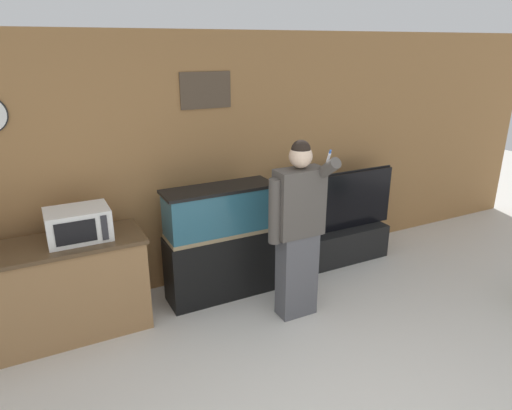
{
  "coord_description": "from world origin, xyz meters",
  "views": [
    {
      "loc": [
        -1.47,
        -1.5,
        2.48
      ],
      "look_at": [
        0.36,
        2.06,
        1.05
      ],
      "focal_mm": 32.0,
      "sensor_mm": 36.0,
      "label": 1
    }
  ],
  "objects_px": {
    "microwave": "(78,224)",
    "aquarium_on_stand": "(220,243)",
    "tv_on_stand": "(339,235)",
    "person_standing": "(298,229)",
    "counter_island": "(47,293)"
  },
  "relations": [
    {
      "from": "aquarium_on_stand",
      "to": "person_standing",
      "type": "relative_size",
      "value": 0.69
    },
    {
      "from": "tv_on_stand",
      "to": "counter_island",
      "type": "bearing_deg",
      "value": -178.28
    },
    {
      "from": "tv_on_stand",
      "to": "person_standing",
      "type": "bearing_deg",
      "value": -144.98
    },
    {
      "from": "aquarium_on_stand",
      "to": "person_standing",
      "type": "height_order",
      "value": "person_standing"
    },
    {
      "from": "tv_on_stand",
      "to": "person_standing",
      "type": "height_order",
      "value": "person_standing"
    },
    {
      "from": "counter_island",
      "to": "person_standing",
      "type": "height_order",
      "value": "person_standing"
    },
    {
      "from": "aquarium_on_stand",
      "to": "person_standing",
      "type": "bearing_deg",
      "value": -52.75
    },
    {
      "from": "microwave",
      "to": "person_standing",
      "type": "relative_size",
      "value": 0.3
    },
    {
      "from": "microwave",
      "to": "aquarium_on_stand",
      "type": "xyz_separation_m",
      "value": [
        1.29,
        -0.01,
        -0.44
      ]
    },
    {
      "from": "microwave",
      "to": "person_standing",
      "type": "xyz_separation_m",
      "value": [
        1.79,
        -0.66,
        -0.14
      ]
    },
    {
      "from": "microwave",
      "to": "tv_on_stand",
      "type": "xyz_separation_m",
      "value": [
        2.86,
        0.09,
        -0.7
      ]
    },
    {
      "from": "aquarium_on_stand",
      "to": "person_standing",
      "type": "distance_m",
      "value": 0.87
    },
    {
      "from": "counter_island",
      "to": "tv_on_stand",
      "type": "relative_size",
      "value": 1.17
    },
    {
      "from": "microwave",
      "to": "tv_on_stand",
      "type": "bearing_deg",
      "value": 1.85
    },
    {
      "from": "counter_island",
      "to": "microwave",
      "type": "relative_size",
      "value": 3.29
    }
  ]
}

